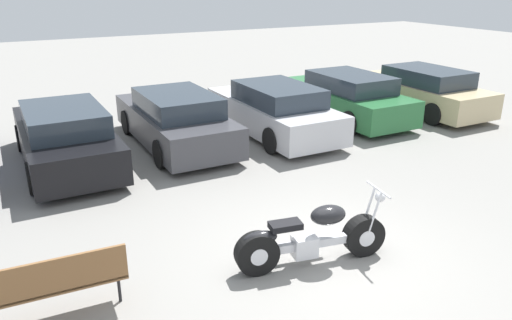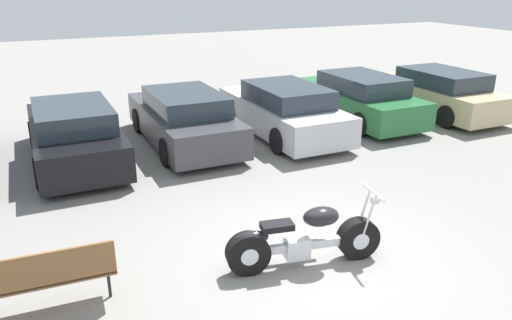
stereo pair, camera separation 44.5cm
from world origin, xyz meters
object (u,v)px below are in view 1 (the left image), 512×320
(motorcycle, at_px, (310,238))
(parked_car_champagne, at_px, (421,91))
(parked_car_green, at_px, (345,97))
(park_bench, at_px, (47,283))
(parked_car_black, at_px, (65,137))
(parked_car_dark_grey, at_px, (175,120))
(parked_car_silver, at_px, (274,110))

(motorcycle, distance_m, parked_car_champagne, 9.55)
(parked_car_green, distance_m, park_bench, 10.29)
(motorcycle, bearing_deg, park_bench, 174.37)
(motorcycle, distance_m, parked_car_black, 6.28)
(parked_car_green, height_order, parked_car_champagne, same)
(parked_car_black, xyz_separation_m, parked_car_green, (7.59, 0.20, 0.00))
(parked_car_black, bearing_deg, park_bench, -100.38)
(parked_car_black, distance_m, parked_car_dark_grey, 2.54)
(parked_car_silver, xyz_separation_m, park_bench, (-6.06, -5.32, -0.08))
(parked_car_dark_grey, xyz_separation_m, parked_car_champagne, (7.59, -0.36, 0.00))
(parked_car_champagne, bearing_deg, parked_car_green, 171.28)
(parked_car_black, height_order, parked_car_silver, same)
(motorcycle, height_order, parked_car_green, parked_car_green)
(parked_car_black, xyz_separation_m, park_bench, (-1.00, -5.46, -0.08))
(parked_car_champagne, bearing_deg, parked_car_silver, 179.51)
(parked_car_dark_grey, distance_m, parked_car_champagne, 7.60)
(parked_car_silver, bearing_deg, parked_car_dark_grey, 172.78)
(motorcycle, distance_m, parked_car_silver, 6.25)
(motorcycle, xyz_separation_m, parked_car_silver, (2.66, 5.66, 0.22))
(park_bench, bearing_deg, parked_car_dark_grey, 57.96)
(parked_car_black, distance_m, parked_car_silver, 5.06)
(parked_car_silver, bearing_deg, park_bench, -138.73)
(parked_car_dark_grey, height_order, parked_car_silver, same)
(parked_car_black, distance_m, parked_car_green, 7.59)
(motorcycle, relative_size, parked_car_silver, 0.50)
(motorcycle, distance_m, park_bench, 3.42)
(park_bench, bearing_deg, parked_car_green, 33.40)
(parked_car_green, bearing_deg, parked_car_black, -178.45)
(parked_car_green, relative_size, park_bench, 2.46)
(parked_car_dark_grey, xyz_separation_m, parked_car_green, (5.06, 0.02, 0.00))
(parked_car_silver, relative_size, parked_car_champagne, 1.00)
(motorcycle, distance_m, parked_car_green, 7.94)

